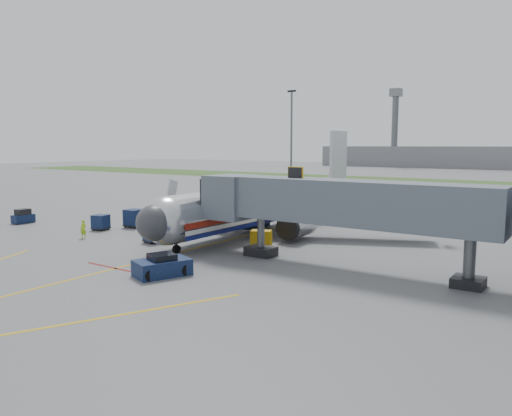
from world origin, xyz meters
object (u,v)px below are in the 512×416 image
Objects in this scene: pushback_tug at (162,266)px; belt_loader at (253,221)px; airliner at (269,204)px; baggage_tug at (23,217)px; ramp_worker at (83,229)px.

pushback_tug is 0.83× the size of belt_loader.
airliner is 19.28m from pushback_tug.
baggage_tug reaches higher than pushback_tug.
ramp_worker is at bearing -121.81° from belt_loader.
pushback_tug is 29.27m from baggage_tug.
ramp_worker is (-8.86, -14.28, 0.28)m from belt_loader.
belt_loader is (-2.50, 0.80, -2.07)m from airliner.
ramp_worker reaches higher than pushback_tug.
belt_loader is at bearing 39.11° from ramp_worker.
belt_loader is (-6.50, 19.55, -0.03)m from pushback_tug.
airliner is at bearing 30.81° from ramp_worker.
ramp_worker is at bearing -130.11° from airliner.
baggage_tug is at bearing -150.40° from belt_loader.
baggage_tug is at bearing 165.94° from pushback_tug.
airliner reaches higher than ramp_worker.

